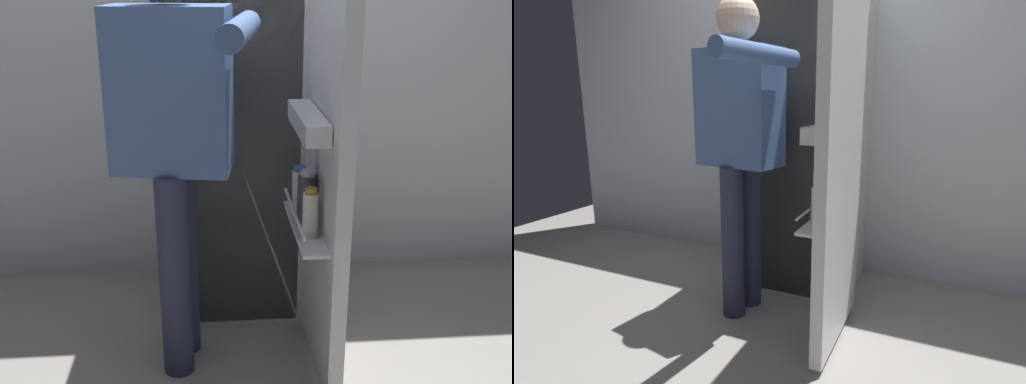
% 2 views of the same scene
% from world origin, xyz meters
% --- Properties ---
extents(ground_plane, '(5.63, 5.63, 0.00)m').
position_xyz_m(ground_plane, '(0.00, 0.00, 0.00)').
color(ground_plane, gray).
extents(kitchen_wall, '(4.40, 0.10, 2.55)m').
position_xyz_m(kitchen_wall, '(0.00, 0.86, 1.27)').
color(kitchen_wall, silver).
rests_on(kitchen_wall, ground_plane).
extents(refrigerator, '(0.67, 1.18, 1.74)m').
position_xyz_m(refrigerator, '(0.03, 0.47, 0.87)').
color(refrigerator, white).
rests_on(refrigerator, ground_plane).
extents(person, '(0.54, 0.77, 1.63)m').
position_xyz_m(person, '(-0.20, 0.02, 0.98)').
color(person, '#2D334C').
rests_on(person, ground_plane).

